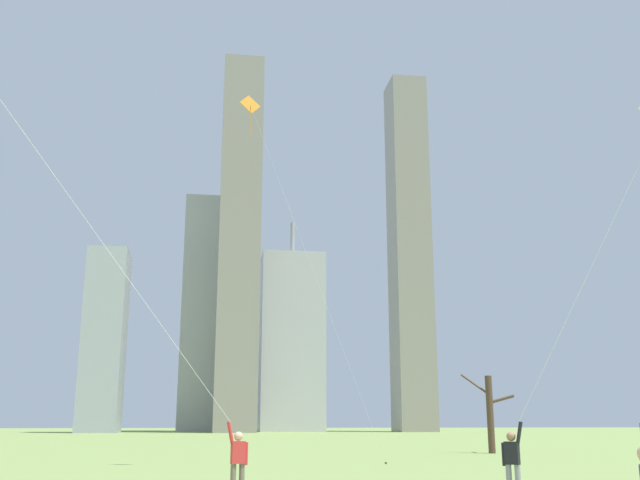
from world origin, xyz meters
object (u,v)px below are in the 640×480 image
at_px(bare_tree_left_of_center, 490,412).
at_px(distant_kite_low_near_trees_orange, 264,141).
at_px(kite_flyer_midfield_center_teal, 180,375).
at_px(kite_flyer_midfield_right_white, 554,366).

bearing_deg(bare_tree_left_of_center, distant_kite_low_near_trees_orange, -140.47).
bearing_deg(kite_flyer_midfield_center_teal, kite_flyer_midfield_right_white, -10.44).
bearing_deg(distant_kite_low_near_trees_orange, kite_flyer_midfield_center_teal, -102.81).
bearing_deg(distant_kite_low_near_trees_orange, kite_flyer_midfield_right_white, -65.33).
bearing_deg(kite_flyer_midfield_center_teal, bare_tree_left_of_center, 54.23).
xyz_separation_m(kite_flyer_midfield_right_white, distant_kite_low_near_trees_orange, (-6.38, 13.89, 11.04)).
bearing_deg(kite_flyer_midfield_right_white, kite_flyer_midfield_center_teal, 169.56).
bearing_deg(kite_flyer_midfield_right_white, bare_tree_left_of_center, 72.07).
xyz_separation_m(kite_flyer_midfield_right_white, kite_flyer_midfield_center_teal, (-9.15, 1.69, -0.19)).
height_order(kite_flyer_midfield_right_white, bare_tree_left_of_center, kite_flyer_midfield_right_white).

